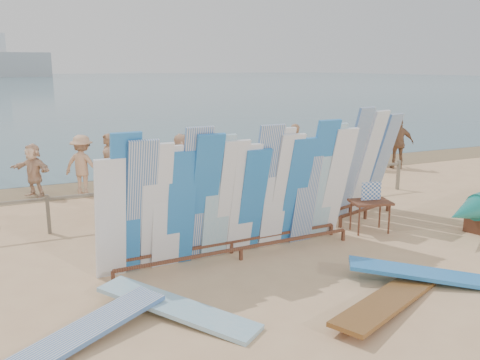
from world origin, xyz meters
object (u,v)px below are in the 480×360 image
beachgoer_3 (83,165)px  stroller (282,183)px  beachgoer_2 (110,183)px  side_surfboard_rack (360,168)px  beachgoer_5 (182,162)px  beach_chair_left (241,194)px  flat_board_c (386,308)px  flat_board_e (80,343)px  flat_board_d (428,283)px  flat_board_a (177,315)px  beachgoer_10 (398,143)px  beachgoer_6 (275,156)px  beachgoer_9 (362,147)px  beachgoer_8 (276,161)px  main_surfboard_rack (236,198)px  beachgoer_1 (108,164)px  beachgoer_11 (33,170)px  beachgoer_4 (144,171)px  vendor_table (370,215)px  beachgoer_extra_0 (383,144)px  beach_chair_right (218,189)px  beachgoer_7 (295,150)px

beachgoer_3 → stroller: bearing=-169.6°
beachgoer_3 → beachgoer_2: (0.28, -2.70, 0.00)m
side_surfboard_rack → beachgoer_5: bearing=107.0°
beachgoer_2 → beach_chair_left: bearing=148.1°
flat_board_c → flat_board_e: bearing=53.5°
flat_board_d → flat_board_a: 4.38m
beachgoer_10 → beachgoer_6: 5.32m
beachgoer_6 → flat_board_d: bearing=179.7°
beachgoer_9 → beachgoer_8: bearing=-137.1°
main_surfboard_rack → beachgoer_9: 9.87m
flat_board_a → beachgoer_1: bearing=50.4°
beachgoer_11 → beachgoer_6: size_ratio=0.85×
flat_board_c → stroller: size_ratio=2.72×
flat_board_d → flat_board_e: size_ratio=1.00×
beachgoer_3 → flat_board_d: bearing=154.7°
beachgoer_1 → beachgoer_8: 4.91m
beachgoer_4 → beachgoer_1: size_ratio=0.91×
flat_board_e → stroller: stroller is taller
flat_board_c → beachgoer_2: bearing=-0.8°
beachgoer_3 → main_surfboard_rack: bearing=145.3°
flat_board_a → beachgoer_8: (5.10, 6.26, 0.91)m
flat_board_d → flat_board_e: bearing=119.0°
main_surfboard_rack → vendor_table: bearing=0.0°
beachgoer_extra_0 → beachgoer_10: (0.30, -0.49, 0.07)m
beach_chair_left → beachgoer_extra_0: size_ratio=0.51×
beachgoer_9 → beachgoer_6: beachgoer_6 is taller
beachgoer_4 → beach_chair_right: bearing=-117.2°
beach_chair_right → beachgoer_extra_0: size_ratio=0.53×
beachgoer_1 → beachgoer_11: (-1.99, 0.70, -0.13)m
beachgoer_9 → beachgoer_8: (-4.45, -1.69, 0.10)m
beachgoer_4 → beachgoer_8: 3.88m
flat_board_c → beachgoer_7: size_ratio=1.49×
beachgoer_extra_0 → beachgoer_10: 0.58m
beachgoer_1 → stroller: bearing=60.8°
flat_board_e → beachgoer_9: beachgoer_9 is taller
beach_chair_right → beachgoer_10: (7.62, 1.25, 0.67)m
flat_board_c → beachgoer_2: size_ratio=1.53×
beachgoer_10 → beach_chair_left: bearing=38.4°
beachgoer_8 → beach_chair_left: bearing=167.7°
stroller → beachgoer_2: bearing=167.1°
vendor_table → beachgoer_6: bearing=99.7°
beach_chair_left → beachgoer_6: size_ratio=0.48×
beach_chair_left → beachgoer_10: 7.58m
beachgoer_1 → beachgoer_2: bearing=-10.6°
flat_board_a → beachgoer_11: size_ratio=1.76×
beachgoer_4 → beachgoer_2: 1.92m
side_surfboard_rack → stroller: (-0.76, 2.51, -0.86)m
beachgoer_1 → beachgoer_5: (2.11, -0.41, -0.03)m
side_surfboard_rack → beachgoer_10: side_surfboard_rack is taller
flat_board_d → beachgoer_9: bearing=2.6°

